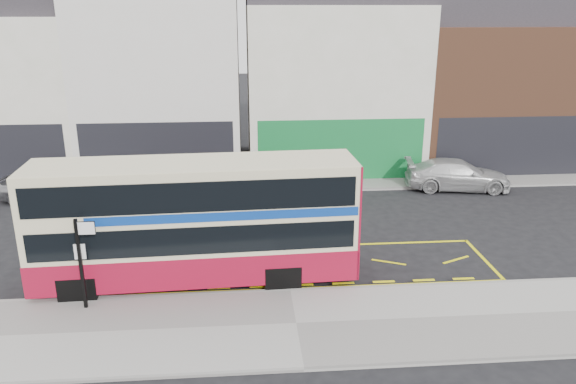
{
  "coord_description": "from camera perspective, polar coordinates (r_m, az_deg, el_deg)",
  "views": [
    {
      "loc": [
        -1.32,
        -15.78,
        8.44
      ],
      "look_at": [
        0.12,
        2.0,
        2.53
      ],
      "focal_mm": 35.0,
      "sensor_mm": 36.0,
      "label": 1
    }
  ],
  "objects": [
    {
      "name": "street_tree_right",
      "position": [
        29.76,
        13.01,
        7.85
      ],
      "size": [
        2.22,
        2.22,
        4.8
      ],
      "color": "#322516",
      "rests_on": "ground"
    },
    {
      "name": "pavement",
      "position": [
        15.92,
        0.84,
        -13.38
      ],
      "size": [
        40.0,
        4.0,
        0.15
      ],
      "primitive_type": "cube",
      "color": "#9D9A95",
      "rests_on": "ground"
    },
    {
      "name": "road_markings",
      "position": [
        19.36,
        -0.26,
        -7.5
      ],
      "size": [
        14.0,
        3.4,
        0.01
      ],
      "primitive_type": null,
      "color": "yellow",
      "rests_on": "ground"
    },
    {
      "name": "ground",
      "position": [
        17.94,
        0.13,
        -9.73
      ],
      "size": [
        120.0,
        120.0,
        0.0
      ],
      "primitive_type": "plane",
      "color": "black",
      "rests_on": "ground"
    },
    {
      "name": "bus_stop_post",
      "position": [
        16.89,
        -20.2,
        -6.0
      ],
      "size": [
        0.68,
        0.12,
        2.73
      ],
      "rotation": [
        0.0,
        0.0,
        0.0
      ],
      "color": "black",
      "rests_on": "pavement"
    },
    {
      "name": "terrace_right",
      "position": [
        33.94,
        19.79,
        10.73
      ],
      "size": [
        9.0,
        8.01,
        10.3
      ],
      "color": "brown",
      "rests_on": "ground"
    },
    {
      "name": "terrace_green_shop",
      "position": [
        31.32,
        4.35,
        12.1
      ],
      "size": [
        9.0,
        8.01,
        11.3
      ],
      "color": "white",
      "rests_on": "ground"
    },
    {
      "name": "kerb",
      "position": [
        17.58,
        0.24,
        -10.09
      ],
      "size": [
        40.0,
        0.15,
        0.15
      ],
      "primitive_type": "cube",
      "color": "gray",
      "rests_on": "ground"
    },
    {
      "name": "terrace_left",
      "position": [
        31.2,
        -12.59,
        12.17
      ],
      "size": [
        8.0,
        8.01,
        11.8
      ],
      "color": "silver",
      "rests_on": "ground"
    },
    {
      "name": "double_decker_bus",
      "position": [
        17.73,
        -9.24,
        -2.9
      ],
      "size": [
        10.07,
        2.71,
        3.98
      ],
      "rotation": [
        0.0,
        0.0,
        0.04
      ],
      "color": "beige",
      "rests_on": "ground"
    },
    {
      "name": "car_grey",
      "position": [
        26.03,
        -2.05,
        0.99
      ],
      "size": [
        4.26,
        1.7,
        1.38
      ],
      "primitive_type": "imported",
      "rotation": [
        0.0,
        0.0,
        1.51
      ],
      "color": "#414349",
      "rests_on": "ground"
    },
    {
      "name": "far_pavement",
      "position": [
        28.08,
        -1.72,
        0.99
      ],
      "size": [
        50.0,
        3.0,
        0.15
      ],
      "primitive_type": "cube",
      "color": "#9D9A95",
      "rests_on": "ground"
    },
    {
      "name": "terrace_far_left",
      "position": [
        33.29,
        -26.51,
        10.21
      ],
      "size": [
        8.0,
        8.01,
        10.8
      ],
      "color": "white",
      "rests_on": "ground"
    },
    {
      "name": "car_white",
      "position": [
        28.29,
        16.83,
        1.69
      ],
      "size": [
        5.21,
        2.73,
        1.44
      ],
      "primitive_type": "imported",
      "rotation": [
        0.0,
        0.0,
        1.42
      ],
      "color": "silver",
      "rests_on": "ground"
    },
    {
      "name": "car_silver",
      "position": [
        27.49,
        -23.22,
        0.56
      ],
      "size": [
        4.66,
        2.63,
        1.5
      ],
      "primitive_type": "imported",
      "rotation": [
        0.0,
        0.0,
        1.36
      ],
      "color": "#98979C",
      "rests_on": "ground"
    }
  ]
}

